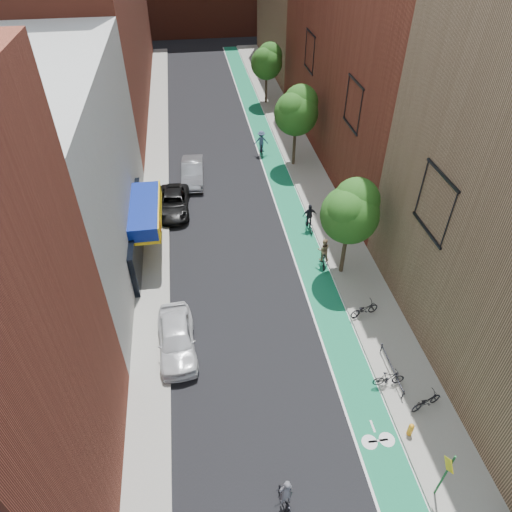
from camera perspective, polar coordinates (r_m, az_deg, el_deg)
name	(u,v)px	position (r m, az deg, el deg)	size (l,w,h in m)	color
ground	(285,433)	(21.87, 3.59, -21.19)	(160.00, 160.00, 0.00)	black
bike_lane	(271,155)	(41.54, 1.85, 12.45)	(2.00, 68.00, 0.01)	#147548
sidewalk_left	(157,163)	(41.06, -12.30, 11.30)	(2.00, 68.00, 0.15)	gray
sidewalk_right	(298,153)	(41.99, 5.30, 12.72)	(3.00, 68.00, 0.15)	gray
building_left_white	(50,177)	(28.74, -24.36, 9.03)	(8.00, 20.00, 12.00)	silver
building_right_mid_red	(378,16)	(40.00, 14.99, 27.01)	(8.00, 28.00, 22.00)	maroon
tree_near	(351,210)	(26.30, 11.79, 5.59)	(3.40, 3.36, 6.42)	#332619
tree_mid	(297,110)	(38.06, 5.12, 17.76)	(3.55, 3.53, 6.74)	#332619
tree_far	(267,61)	(51.14, 1.37, 23.24)	(3.30, 3.25, 6.21)	#332619
sign_pole	(445,473)	(20.29, 22.57, -23.81)	(0.13, 0.71, 3.00)	#194C26
parked_car_white	(177,338)	(24.20, -9.91, -10.12)	(1.89, 4.71, 1.60)	silver
parked_car_black	(173,203)	(34.21, -10.28, 6.55)	(2.25, 4.89, 1.36)	black
parked_car_silver	(193,172)	(37.68, -7.92, 10.37)	(1.68, 4.81, 1.58)	gray
cyclist_lead	(286,499)	(19.93, 3.73, -28.05)	(0.77, 1.58, 1.93)	black
cyclist_lane_near	(323,254)	(28.97, 8.41, 0.19)	(0.87, 1.81, 1.97)	black
cyclist_lane_mid	(309,220)	(31.88, 6.69, 4.48)	(1.00, 1.55, 2.02)	black
cyclist_lane_far	(261,144)	(41.27, 0.67, 13.82)	(1.23, 1.78, 2.21)	black
parked_bike_near	(426,401)	(23.30, 20.53, -16.64)	(0.58, 1.65, 0.87)	black
parked_bike_mid	(389,378)	(23.48, 16.26, -14.45)	(0.44, 1.57, 0.94)	black
parked_bike_far	(364,309)	(26.21, 13.39, -6.48)	(0.60, 1.73, 0.91)	black
fire_hydrant	(411,429)	(22.35, 18.76, -19.80)	(0.25, 0.25, 0.72)	orange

